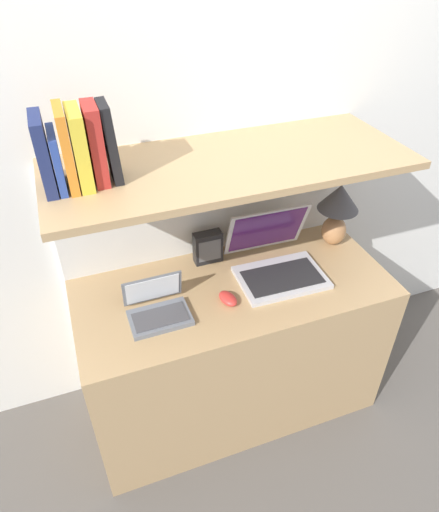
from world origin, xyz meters
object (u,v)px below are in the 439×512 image
at_px(book_yellow, 79,148).
at_px(computer_mouse, 228,299).
at_px(router_box, 208,247).
at_px(book_navy, 43,154).
at_px(book_orange, 66,149).
at_px(laptop_large, 276,261).
at_px(book_red, 95,144).
at_px(laptop_small, 158,309).
at_px(book_blue, 57,160).
at_px(table_lamp, 338,208).
at_px(book_black, 110,142).

bearing_deg(book_yellow, computer_mouse, -17.70).
xyz_separation_m(computer_mouse, router_box, (0.01, 0.29, 0.06)).
xyz_separation_m(book_navy, book_orange, (0.07, 0.00, 0.01)).
height_order(computer_mouse, book_yellow, book_yellow).
height_order(laptop_large, book_red, book_red).
distance_m(computer_mouse, router_box, 0.29).
relative_size(computer_mouse, book_yellow, 0.44).
bearing_deg(laptop_small, book_yellow, 144.35).
relative_size(laptop_small, book_blue, 1.27).
height_order(table_lamp, router_box, table_lamp).
bearing_deg(table_lamp, book_red, -175.92).
bearing_deg(book_blue, computer_mouse, -15.31).
bearing_deg(laptop_large, book_red, 177.53).
bearing_deg(book_orange, table_lamp, 3.75).
xyz_separation_m(book_orange, book_black, (0.14, 0.00, 0.00)).
xyz_separation_m(laptop_large, book_blue, (-0.79, 0.03, 0.59)).
bearing_deg(router_box, book_orange, -164.11).
xyz_separation_m(computer_mouse, book_orange, (-0.49, 0.14, 0.66)).
xyz_separation_m(book_yellow, book_red, (0.05, 0.00, 0.00)).
xyz_separation_m(table_lamp, book_red, (-1.02, -0.07, 0.48)).
bearing_deg(laptop_large, laptop_small, -170.58).
bearing_deg(book_red, book_black, 0.00).
distance_m(router_box, book_yellow, 0.77).
bearing_deg(book_navy, table_lamp, 3.53).
distance_m(router_box, book_navy, 0.84).
height_order(laptop_small, book_orange, book_orange).
distance_m(book_blue, book_yellow, 0.08).
xyz_separation_m(table_lamp, book_yellow, (-1.07, -0.07, 0.48)).
bearing_deg(router_box, laptop_large, -34.36).
relative_size(table_lamp, laptop_small, 1.31).
bearing_deg(router_box, book_blue, -165.08).
bearing_deg(book_yellow, book_black, 0.00).
xyz_separation_m(laptop_small, book_blue, (-0.24, 0.12, 0.61)).
bearing_deg(book_black, book_blue, -180.00).
height_order(router_box, book_red, book_red).
bearing_deg(book_blue, laptop_large, -2.08).
distance_m(book_navy, book_red, 0.16).
xyz_separation_m(table_lamp, computer_mouse, (-0.61, -0.22, -0.18)).
relative_size(computer_mouse, book_orange, 0.43).
relative_size(book_navy, book_red, 0.94).
relative_size(book_orange, book_yellow, 1.04).
bearing_deg(router_box, book_navy, -165.94).
relative_size(laptop_large, book_orange, 1.48).
bearing_deg(book_red, laptop_small, -45.66).
relative_size(laptop_large, book_black, 1.47).
bearing_deg(laptop_small, computer_mouse, -4.79).
xyz_separation_m(laptop_large, book_orange, (-0.76, 0.03, 0.62)).
distance_m(book_navy, book_orange, 0.07).
height_order(laptop_small, book_navy, book_navy).
distance_m(computer_mouse, book_blue, 0.83).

